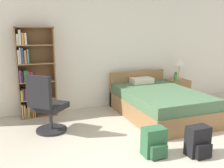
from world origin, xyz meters
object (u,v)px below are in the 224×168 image
Objects in this scene: office_chair at (47,107)px; water_bottle at (176,77)px; backpack_black at (198,142)px; bed at (158,103)px; nightstand at (177,90)px; bookshelf at (32,75)px; table_lamp at (179,63)px; backpack_green at (154,143)px.

water_bottle is (3.13, 0.78, 0.17)m from office_chair.
water_bottle is at bearing 14.06° from office_chair.
office_chair is at bearing 139.80° from backpack_black.
nightstand is at bearing 38.03° from bed.
bookshelf reaches higher than bed.
backpack_black is (-0.36, -1.66, -0.08)m from bed.
nightstand is 1.06× the size of table_lamp.
nightstand is 1.26× the size of backpack_black.
office_chair is 2.04× the size of table_lamp.
water_bottle is at bearing 61.79° from backpack_black.
table_lamp is (3.48, -0.07, 0.07)m from bookshelf.
backpack_green is at bearing -130.73° from water_bottle.
bookshelf is at bearing 178.50° from nightstand.
bed is 2.24m from office_chair.
nightstand reaches higher than backpack_green.
bed is 9.75× the size of water_bottle.
backpack_green is (1.45, -2.34, -0.67)m from bookshelf.
table_lamp is 2.98m from backpack_black.
table_lamp reaches higher than backpack_green.
office_chair is at bearing -177.84° from bed.
water_bottle is 0.53× the size of backpack_green.
office_chair is 3.23m from water_bottle.
office_chair is (0.15, -0.98, -0.40)m from bookshelf.
nightstand is at bearing 60.44° from backpack_black.
office_chair reaches higher than bed.
bookshelf is 8.43× the size of water_bottle.
bookshelf reaches higher than nightstand.
water_bottle reaches higher than nightstand.
bookshelf reaches higher than table_lamp.
backpack_black reaches higher than backpack_green.
office_chair is 3.39m from nightstand.
water_bottle is 2.85m from backpack_green.
backpack_green is (-0.57, 0.22, -0.01)m from backpack_black.
nightstand is at bearing 15.33° from office_chair.
water_bottle reaches higher than backpack_green.
bookshelf is 3.47m from nightstand.
table_lamp is at bearing 23.33° from nightstand.
bed reaches higher than backpack_green.
nightstand is 0.41m from water_bottle.
table_lamp is 2.37× the size of water_bottle.
nightstand is (3.27, 0.90, -0.20)m from office_chair.
water_bottle is at bearing 49.27° from backpack_green.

